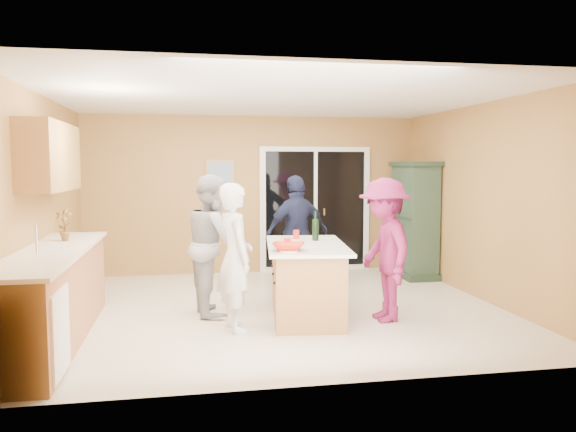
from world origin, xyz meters
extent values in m
plane|color=#EBE5CB|center=(0.00, 0.00, 0.00)|extent=(5.50, 5.50, 0.00)
cube|color=silver|center=(0.00, 0.00, 2.60)|extent=(5.50, 5.00, 0.10)
cube|color=tan|center=(0.00, 2.50, 1.30)|extent=(5.50, 0.10, 2.60)
cube|color=tan|center=(0.00, -2.50, 1.30)|extent=(5.50, 0.10, 2.60)
cube|color=tan|center=(-2.75, 0.00, 1.30)|extent=(0.10, 5.00, 2.60)
cube|color=tan|center=(2.75, 0.00, 1.30)|extent=(0.10, 5.00, 2.60)
cube|color=#B16B44|center=(-2.45, -0.90, 0.45)|extent=(0.60, 3.00, 0.90)
cube|color=white|center=(-2.44, -2.00, 0.40)|extent=(0.62, 0.60, 0.72)
cube|color=white|center=(-2.44, -0.90, 0.92)|extent=(0.65, 3.05, 0.04)
cylinder|color=silver|center=(-2.45, -1.40, 1.09)|extent=(0.02, 0.02, 0.30)
cube|color=#B16B44|center=(-2.58, -0.20, 1.88)|extent=(0.35, 1.60, 0.75)
cube|color=white|center=(1.05, 2.47, 1.05)|extent=(1.90, 0.05, 2.10)
cube|color=black|center=(1.05, 2.46, 1.05)|extent=(1.70, 0.03, 1.94)
cube|color=white|center=(1.05, 2.45, 1.05)|extent=(0.06, 0.04, 1.94)
cube|color=silver|center=(1.20, 2.44, 1.00)|extent=(0.02, 0.03, 0.12)
cube|color=tan|center=(-0.55, 2.48, 1.60)|extent=(0.46, 0.03, 0.56)
cube|color=#456E8F|center=(-0.55, 2.47, 1.60)|extent=(0.38, 0.02, 0.48)
cube|color=#B16B44|center=(0.27, -0.45, 0.42)|extent=(0.93, 1.55, 0.83)
cube|color=white|center=(0.27, -0.45, 0.85)|extent=(1.10, 1.75, 0.04)
cube|color=black|center=(0.27, -0.45, 0.05)|extent=(0.85, 1.46, 0.09)
cube|color=#1F3324|center=(2.49, 1.64, 0.05)|extent=(0.51, 0.97, 0.11)
cube|color=#2D4434|center=(2.49, 1.64, 0.91)|extent=(0.46, 0.91, 1.72)
cube|color=#1F3324|center=(2.49, 1.64, 1.81)|extent=(0.53, 1.00, 0.07)
imported|color=silver|center=(-0.60, -0.82, 0.80)|extent=(0.49, 0.65, 1.60)
imported|color=#AAA9AC|center=(-0.79, -0.06, 0.84)|extent=(0.72, 0.88, 1.68)
imported|color=#191B39|center=(0.42, 0.87, 0.82)|extent=(1.04, 0.68, 1.65)
imported|color=maroon|center=(1.12, -0.73, 0.82)|extent=(0.62, 1.07, 1.64)
imported|color=red|center=(-0.03, -0.92, 0.91)|extent=(0.44, 0.44, 0.09)
imported|color=#AB1A11|center=(-2.45, -0.22, 1.12)|extent=(0.22, 0.17, 0.36)
cylinder|color=red|center=(-0.01, -0.74, 0.92)|extent=(0.09, 0.09, 0.11)
cylinder|color=red|center=(0.24, 0.03, 0.92)|extent=(0.08, 0.08, 0.11)
cylinder|color=black|center=(0.44, -0.16, 1.00)|extent=(0.08, 0.08, 0.26)
cylinder|color=black|center=(0.44, -0.16, 1.18)|extent=(0.03, 0.03, 0.10)
cylinder|color=white|center=(-0.04, -0.98, 0.87)|extent=(0.25, 0.25, 0.01)
camera|label=1|loc=(-1.10, -6.79, 1.77)|focal=35.00mm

